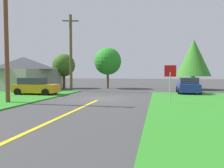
# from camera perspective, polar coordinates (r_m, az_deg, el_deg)

# --- Properties ---
(ground_plane) EXTENTS (120.00, 120.00, 0.00)m
(ground_plane) POSITION_cam_1_polar(r_m,az_deg,el_deg) (17.06, -3.07, -3.99)
(ground_plane) COLOR #3E3E3E
(lane_stripe_center) EXTENTS (0.20, 14.00, 0.01)m
(lane_stripe_center) POSITION_cam_1_polar(r_m,az_deg,el_deg) (9.67, -15.72, -9.48)
(lane_stripe_center) COLOR yellow
(lane_stripe_center) RESTS_ON ground
(stop_sign) EXTENTS (0.76, 0.07, 2.58)m
(stop_sign) POSITION_cam_1_polar(r_m,az_deg,el_deg) (14.56, 15.40, 1.90)
(stop_sign) COLOR #9EA0A8
(stop_sign) RESTS_ON ground
(parked_car_near_building) EXTENTS (4.07, 1.99, 1.62)m
(parked_car_near_building) POSITION_cam_1_polar(r_m,az_deg,el_deg) (21.05, -19.91, -0.64)
(parked_car_near_building) COLOR orange
(parked_car_near_building) RESTS_ON ground
(car_on_crossroad) EXTENTS (2.15, 4.17, 1.62)m
(car_on_crossroad) POSITION_cam_1_polar(r_m,az_deg,el_deg) (22.33, 19.78, -0.44)
(car_on_crossroad) COLOR navy
(car_on_crossroad) RESTS_ON ground
(utility_pole_near) EXTENTS (1.79, 0.48, 8.60)m
(utility_pole_near) POSITION_cam_1_polar(r_m,az_deg,el_deg) (16.25, -26.58, 11.01)
(utility_pole_near) COLOR brown
(utility_pole_near) RESTS_ON ground
(utility_pole_mid) EXTENTS (1.78, 0.55, 8.61)m
(utility_pole_mid) POSITION_cam_1_polar(r_m,az_deg,el_deg) (24.65, -11.03, 8.38)
(utility_pole_mid) COLOR brown
(utility_pole_mid) RESTS_ON ground
(oak_tree_left) EXTENTS (3.59, 3.59, 5.42)m
(oak_tree_left) POSITION_cam_1_polar(r_m,az_deg,el_deg) (28.20, -1.15, 6.13)
(oak_tree_left) COLOR brown
(oak_tree_left) RESTS_ON ground
(pine_tree_center) EXTENTS (4.17, 4.17, 6.26)m
(pine_tree_center) POSITION_cam_1_polar(r_m,az_deg,el_deg) (28.30, 21.10, 6.61)
(pine_tree_center) COLOR brown
(pine_tree_center) RESTS_ON ground
(oak_tree_right) EXTENTS (3.04, 3.04, 4.63)m
(oak_tree_right) POSITION_cam_1_polar(r_m,az_deg,el_deg) (29.23, -12.87, 4.92)
(oak_tree_right) COLOR brown
(oak_tree_right) RESTS_ON ground
(barn) EXTENTS (7.36, 7.43, 4.03)m
(barn) POSITION_cam_1_polar(r_m,az_deg,el_deg) (28.22, -22.70, 2.65)
(barn) COLOR gray
(barn) RESTS_ON ground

